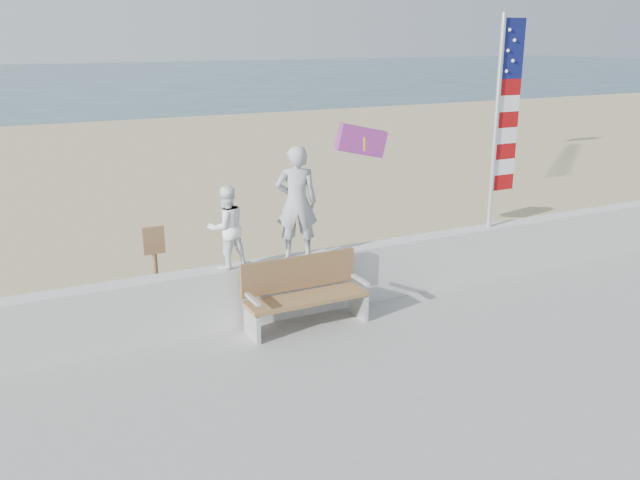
# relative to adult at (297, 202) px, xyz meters

# --- Properties ---
(ground) EXTENTS (220.00, 220.00, 0.00)m
(ground) POSITION_rel_adult_xyz_m (0.08, -2.00, -1.91)
(ground) COLOR #2C4A58
(ground) RESTS_ON ground
(sand) EXTENTS (90.00, 40.00, 0.08)m
(sand) POSITION_rel_adult_xyz_m (0.08, 7.00, -1.87)
(sand) COLOR tan
(sand) RESTS_ON ground
(seawall) EXTENTS (30.00, 0.35, 0.90)m
(seawall) POSITION_rel_adult_xyz_m (0.08, 0.00, -1.28)
(seawall) COLOR silver
(seawall) RESTS_ON boardwalk
(adult) EXTENTS (0.71, 0.59, 1.66)m
(adult) POSITION_rel_adult_xyz_m (0.00, 0.00, 0.00)
(adult) COLOR #97979C
(adult) RESTS_ON seawall
(child) EXTENTS (0.63, 0.53, 1.17)m
(child) POSITION_rel_adult_xyz_m (-1.08, 0.00, -0.24)
(child) COLOR white
(child) RESTS_ON seawall
(bench) EXTENTS (1.80, 0.57, 1.00)m
(bench) POSITION_rel_adult_xyz_m (-0.10, -0.45, -1.22)
(bench) COLOR olive
(bench) RESTS_ON boardwalk
(flag) EXTENTS (0.50, 0.08, 3.50)m
(flag) POSITION_rel_adult_xyz_m (3.76, -0.00, 1.08)
(flag) COLOR silver
(flag) RESTS_ON seawall
(parafoil_kite) EXTENTS (0.99, 0.42, 0.66)m
(parafoil_kite) POSITION_rel_adult_xyz_m (2.27, 2.01, 0.47)
(parafoil_kite) COLOR red
(parafoil_kite) RESTS_ON ground
(sign) EXTENTS (0.32, 0.07, 1.46)m
(sign) POSITION_rel_adult_xyz_m (-1.90, 0.96, -0.97)
(sign) COLOR brown
(sign) RESTS_ON sand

